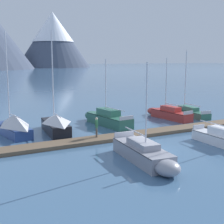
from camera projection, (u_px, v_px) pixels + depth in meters
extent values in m
plane|color=#426689|center=(149.00, 149.00, 24.22)|extent=(700.00, 700.00, 0.00)
cone|color=#424C60|center=(53.00, 40.00, 245.27)|extent=(56.88, 56.88, 42.14)
cone|color=white|center=(53.00, 27.00, 243.64)|extent=(32.25, 32.25, 22.75)
cube|color=brown|center=(123.00, 136.00, 27.67)|extent=(27.62, 2.01, 0.30)
cylinder|color=#38383D|center=(127.00, 138.00, 26.99)|extent=(26.51, 0.40, 0.24)
cylinder|color=#38383D|center=(118.00, 135.00, 28.36)|extent=(26.51, 0.40, 0.24)
cube|color=navy|center=(13.00, 131.00, 28.41)|extent=(2.41, 5.37, 0.92)
ellipsoid|color=navy|center=(3.00, 125.00, 30.64)|extent=(1.58, 1.63, 0.88)
cube|color=#121D39|center=(13.00, 126.00, 28.34)|extent=(2.43, 5.27, 0.06)
cylinder|color=silver|center=(7.00, 79.00, 28.28)|extent=(0.10, 0.10, 8.30)
cylinder|color=silver|center=(15.00, 116.00, 27.79)|extent=(0.49, 2.58, 0.08)
pyramid|color=silver|center=(14.00, 120.00, 27.94)|extent=(2.49, 4.38, 1.07)
cube|color=black|center=(56.00, 127.00, 29.40)|extent=(2.20, 5.47, 1.06)
ellipsoid|color=black|center=(49.00, 122.00, 32.02)|extent=(1.55, 1.34, 1.01)
cube|color=black|center=(55.00, 122.00, 29.32)|extent=(2.23, 5.37, 0.06)
cylinder|color=silver|center=(53.00, 76.00, 29.16)|extent=(0.10, 0.10, 8.34)
cylinder|color=silver|center=(57.00, 115.00, 28.48)|extent=(0.35, 2.73, 0.08)
pyramid|color=silver|center=(56.00, 119.00, 28.89)|extent=(2.35, 4.43, 0.75)
cube|color=#93939E|center=(142.00, 153.00, 21.52)|extent=(2.31, 6.00, 1.01)
ellipsoid|color=#93939E|center=(168.00, 168.00, 18.59)|extent=(1.65, 1.82, 0.96)
cube|color=#424247|center=(142.00, 147.00, 21.44)|extent=(2.34, 5.89, 0.06)
cylinder|color=silver|center=(146.00, 106.00, 20.48)|extent=(0.10, 0.10, 5.64)
cylinder|color=silver|center=(135.00, 131.00, 22.25)|extent=(0.38, 3.12, 0.08)
cube|color=#A0A0AB|center=(143.00, 144.00, 21.27)|extent=(1.48, 2.74, 0.40)
cube|color=silver|center=(124.00, 134.00, 24.00)|extent=(1.59, 0.25, 0.36)
cube|color=#336B56|center=(109.00, 120.00, 32.78)|extent=(2.47, 6.23, 1.07)
ellipsoid|color=#336B56|center=(92.00, 116.00, 35.52)|extent=(1.74, 2.15, 1.01)
cube|color=#163027|center=(109.00, 116.00, 32.70)|extent=(2.50, 6.12, 0.06)
cylinder|color=silver|center=(106.00, 87.00, 32.72)|extent=(0.10, 0.10, 5.76)
cylinder|color=silver|center=(115.00, 109.00, 31.74)|extent=(0.46, 3.28, 0.08)
cube|color=#3A7560|center=(108.00, 112.00, 32.76)|extent=(1.56, 2.86, 0.65)
cube|color=silver|center=(126.00, 118.00, 30.27)|extent=(1.61, 0.28, 0.36)
cube|color=silver|center=(221.00, 140.00, 25.30)|extent=(1.47, 5.39, 0.82)
cube|color=slate|center=(221.00, 136.00, 25.24)|extent=(1.51, 5.28, 0.06)
cylinder|color=silver|center=(214.00, 124.00, 25.80)|extent=(0.16, 3.24, 0.08)
cube|color=white|center=(223.00, 132.00, 25.06)|extent=(0.99, 2.43, 0.62)
cube|color=silver|center=(199.00, 127.00, 27.49)|extent=(1.21, 0.13, 0.36)
cube|color=#B2332D|center=(171.00, 115.00, 36.18)|extent=(1.90, 5.49, 0.94)
ellipsoid|color=#B2332D|center=(154.00, 111.00, 38.73)|extent=(1.43, 2.17, 0.89)
cube|color=#501614|center=(171.00, 111.00, 36.11)|extent=(1.93, 5.39, 0.06)
cylinder|color=silver|center=(166.00, 84.00, 36.45)|extent=(0.10, 0.10, 6.02)
cylinder|color=silver|center=(174.00, 105.00, 35.65)|extent=(0.29, 2.83, 0.08)
cube|color=#C03A35|center=(171.00, 109.00, 36.17)|extent=(1.23, 2.50, 0.53)
cube|color=silver|center=(188.00, 113.00, 33.90)|extent=(1.35, 0.20, 0.36)
cube|color=#336B56|center=(189.00, 113.00, 38.31)|extent=(2.08, 6.49, 0.72)
ellipsoid|color=#336B56|center=(173.00, 109.00, 41.51)|extent=(1.42, 1.96, 0.68)
cube|color=#163027|center=(189.00, 110.00, 38.25)|extent=(2.11, 6.37, 0.06)
cylinder|color=silver|center=(185.00, 80.00, 38.55)|extent=(0.10, 0.10, 7.16)
cylinder|color=silver|center=(192.00, 105.00, 37.61)|extent=(0.39, 3.12, 0.08)
cube|color=#3A7560|center=(188.00, 108.00, 38.36)|extent=(1.30, 2.96, 0.42)
cube|color=silver|center=(206.00, 112.00, 35.39)|extent=(1.32, 0.23, 0.36)
cylinder|color=brown|center=(97.00, 132.00, 26.61)|extent=(0.14, 0.14, 0.86)
cylinder|color=brown|center=(96.00, 132.00, 26.86)|extent=(0.14, 0.14, 0.86)
cube|color=#387A4C|center=(96.00, 124.00, 26.61)|extent=(0.34, 0.43, 0.60)
sphere|color=beige|center=(96.00, 119.00, 26.54)|extent=(0.22, 0.22, 0.22)
cylinder|color=#387A4C|center=(97.00, 125.00, 26.38)|extent=(0.09, 0.09, 0.62)
cylinder|color=#387A4C|center=(96.00, 124.00, 26.87)|extent=(0.09, 0.09, 0.62)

